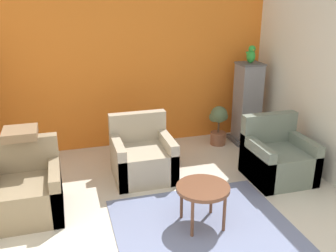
{
  "coord_description": "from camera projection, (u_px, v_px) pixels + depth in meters",
  "views": [
    {
      "loc": [
        -1.16,
        -2.12,
        2.46
      ],
      "look_at": [
        0.0,
        1.88,
        0.95
      ],
      "focal_mm": 40.0,
      "sensor_mm": 36.0,
      "label": 1
    }
  ],
  "objects": [
    {
      "name": "armchair_left",
      "position": [
        25.0,
        192.0,
        4.3
      ],
      "size": [
        0.81,
        0.78,
        0.85
      ],
      "color": "#8E7A5B",
      "rests_on": "ground_plane"
    },
    {
      "name": "wall_back_accent",
      "position": [
        135.0,
        63.0,
        6.01
      ],
      "size": [
        4.53,
        0.06,
        2.72
      ],
      "color": "orange",
      "rests_on": "ground_plane"
    },
    {
      "name": "throw_pillow",
      "position": [
        20.0,
        133.0,
        4.35
      ],
      "size": [
        0.39,
        0.39,
        0.1
      ],
      "color": "#846647",
      "rests_on": "armchair_left"
    },
    {
      "name": "armchair_middle",
      "position": [
        142.0,
        158.0,
        5.19
      ],
      "size": [
        0.81,
        0.78,
        0.85
      ],
      "color": "tan",
      "rests_on": "ground_plane"
    },
    {
      "name": "area_rug",
      "position": [
        202.0,
        224.0,
        4.18
      ],
      "size": [
        1.93,
        1.55,
        0.01
      ],
      "color": "slate",
      "rests_on": "ground_plane"
    },
    {
      "name": "armchair_right",
      "position": [
        278.0,
        159.0,
        5.14
      ],
      "size": [
        0.81,
        0.78,
        0.85
      ],
      "color": "slate",
      "rests_on": "ground_plane"
    },
    {
      "name": "wall_right",
      "position": [
        332.0,
        80.0,
        4.88
      ],
      "size": [
        0.06,
        3.76,
        2.72
      ],
      "color": "silver",
      "rests_on": "ground_plane"
    },
    {
      "name": "birdcage",
      "position": [
        247.0,
        104.0,
        6.29
      ],
      "size": [
        0.48,
        0.48,
        1.36
      ],
      "color": "#555559",
      "rests_on": "ground_plane"
    },
    {
      "name": "parrot",
      "position": [
        251.0,
        55.0,
        6.01
      ],
      "size": [
        0.13,
        0.24,
        0.29
      ],
      "color": "green",
      "rests_on": "birdcage"
    },
    {
      "name": "potted_plant",
      "position": [
        218.0,
        123.0,
        6.25
      ],
      "size": [
        0.3,
        0.28,
        0.67
      ],
      "color": "brown",
      "rests_on": "ground_plane"
    },
    {
      "name": "coffee_table",
      "position": [
        203.0,
        191.0,
        4.03
      ],
      "size": [
        0.58,
        0.58,
        0.48
      ],
      "color": "brown",
      "rests_on": "ground_plane"
    }
  ]
}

